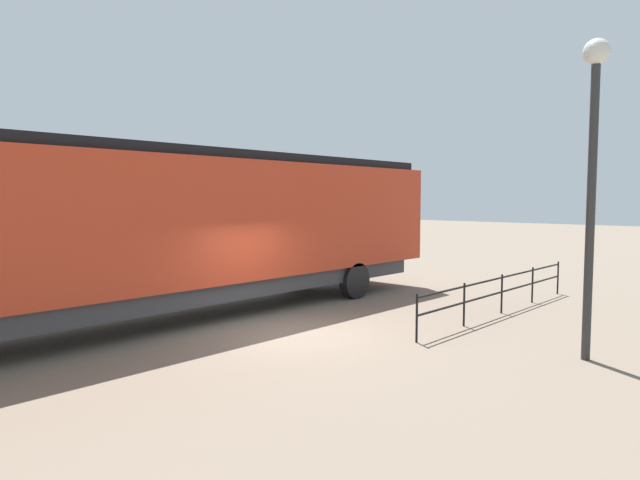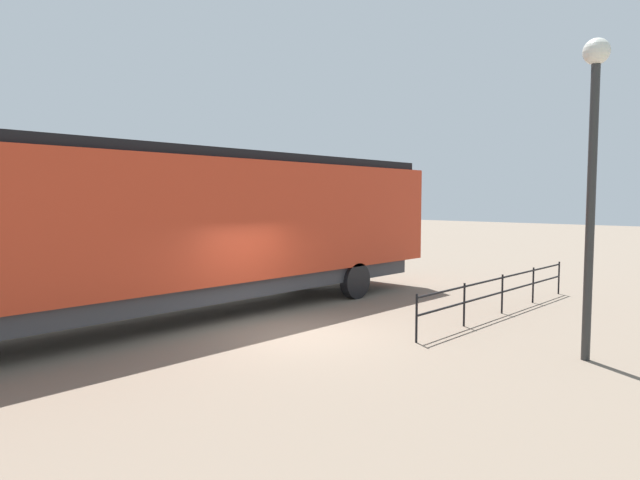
% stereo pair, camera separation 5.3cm
% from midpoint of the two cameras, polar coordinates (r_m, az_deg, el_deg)
% --- Properties ---
extents(ground_plane, '(120.00, 120.00, 0.00)m').
position_cam_midpoint_polar(ground_plane, '(12.64, -2.72, -9.70)').
color(ground_plane, '#756656').
extents(locomotive, '(2.90, 18.89, 4.27)m').
position_cam_midpoint_polar(locomotive, '(14.07, -14.90, 1.45)').
color(locomotive, red).
rests_on(locomotive, ground_plane).
extents(lamp_post, '(0.48, 0.48, 5.97)m').
position_cam_midpoint_polar(lamp_post, '(11.48, 26.55, 8.92)').
color(lamp_post, '#2D2D2D').
rests_on(lamp_post, ground_plane).
extents(platform_fence, '(0.05, 8.26, 1.05)m').
position_cam_midpoint_polar(platform_fence, '(15.48, 18.45, -4.72)').
color(platform_fence, black).
rests_on(platform_fence, ground_plane).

